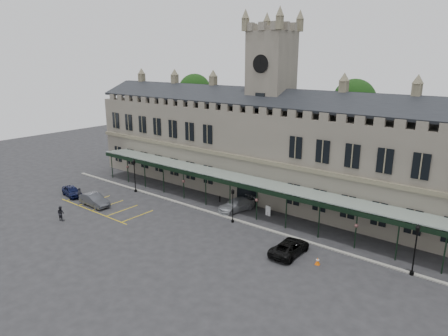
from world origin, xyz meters
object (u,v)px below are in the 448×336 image
Objects in this scene: lamp_post_right at (416,245)px; sign_board at (268,211)px; clock_tower at (270,101)px; car_taxi at (236,205)px; station_building at (269,150)px; traffic_cone at (318,261)px; person_a at (80,194)px; lamp_post_left at (134,172)px; car_left_b at (94,200)px; car_van at (290,247)px; person_b at (61,213)px; lamp_post_mid at (233,202)px; car_left_a at (72,191)px.

lamp_post_right reaches higher than sign_board.
clock_tower is 14.67m from car_taxi.
station_building is 21.17m from traffic_cone.
person_a is (-40.73, -7.33, -2.07)m from lamp_post_right.
lamp_post_left reaches higher than lamp_post_right.
clock_tower is 14.80× the size of person_a.
car_van is at bearing -79.25° from car_left_b.
lamp_post_left is 2.75× the size of person_b.
clock_tower is 26.67m from car_left_b.
lamp_post_mid is 0.98× the size of car_left_a.
station_building is 18.90m from car_van.
sign_board is 4.21m from car_taxi.
sign_board is 0.25× the size of car_van.
car_left_b is (5.74, -0.26, 0.08)m from car_left_a.
car_left_b is 27.01m from car_van.
traffic_cone is at bearing -13.80° from lamp_post_mid.
sign_board is 25.72m from person_a.
station_building is 14.33× the size of lamp_post_mid.
lamp_post_right is 0.93× the size of car_taxi.
station_building is at bearing 18.51° from person_a.
person_b is at bearing -131.15° from sign_board.
lamp_post_mid is at bearing -47.40° from car_taxi.
sign_board is at bearing 11.88° from lamp_post_left.
car_left_b reaches higher than car_van.
sign_board is at bearing -57.32° from clock_tower.
person_a is (-33.32, -3.78, 0.48)m from traffic_cone.
car_left_a is 0.87× the size of car_left_b.
traffic_cone is at bearing -176.91° from person_b.
station_building is at bearing 154.30° from lamp_post_right.
car_left_a is at bearing -149.68° from sign_board.
station_building reaches higher than lamp_post_mid.
clock_tower is at bearing 35.46° from lamp_post_left.
person_b is (-14.10, -23.37, -5.57)m from station_building.
car_van is at bearing -50.58° from station_building.
person_b is at bearing -162.10° from traffic_cone.
person_b is at bearing -117.73° from car_left_a.
station_building reaches higher than traffic_cone.
sign_board is 22.64m from car_left_b.
station_building is at bearing -38.34° from car_left_a.
clock_tower is at bearing -38.20° from car_left_a.
lamp_post_left is 16.32m from car_taxi.
car_left_a is at bearing 6.24° from car_van.
lamp_post_mid is 18.90m from car_left_b.
lamp_post_mid reaches higher than traffic_cone.
station_building is 11.35× the size of car_taxi.
traffic_cone is at bearing 175.64° from car_van.
lamp_post_left is 30.35m from traffic_cone.
car_left_b is (-37.21, -7.44, -2.10)m from lamp_post_right.
station_building is 14.10× the size of car_left_a.
person_a is at bearing -139.97° from car_taxi.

